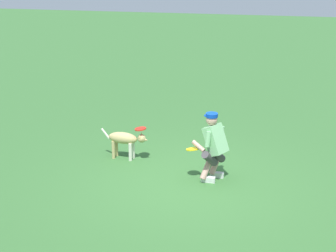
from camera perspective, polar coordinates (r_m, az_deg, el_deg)
ground_plane at (r=9.07m, az=1.97°, el=-6.90°), size 60.00×60.00×0.00m
person at (r=9.05m, az=5.34°, el=-2.21°), size 0.70×0.64×1.29m
dog at (r=10.12m, az=-4.98°, el=-1.59°), size 1.05×0.30×0.61m
frisbee_flying at (r=9.91m, az=-3.23°, el=-0.33°), size 0.27×0.27×0.06m
frisbee_held at (r=9.07m, az=2.88°, el=-2.69°), size 0.35×0.35×0.07m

